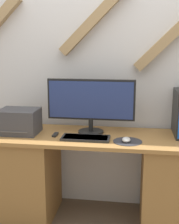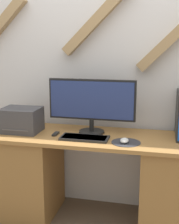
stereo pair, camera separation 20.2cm
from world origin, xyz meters
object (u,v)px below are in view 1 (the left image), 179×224
object	(u,v)px
keyboard	(86,138)
printer	(19,121)
monitor	(91,102)
mouse	(126,140)
remote_control	(55,135)

from	to	relation	value
keyboard	printer	xyz separation A→B (m)	(-0.57, 0.08, 0.09)
monitor	keyboard	distance (m)	0.31
monitor	mouse	bearing A→B (deg)	-36.46
mouse	remote_control	size ratio (longest dim) A/B	0.87
remote_control	monitor	bearing A→B (deg)	25.45
monitor	remote_control	bearing A→B (deg)	-154.55
monitor	keyboard	xyz separation A→B (m)	(-0.02, -0.19, -0.25)
keyboard	mouse	distance (m)	0.32
printer	keyboard	bearing A→B (deg)	-8.34
printer	remote_control	bearing A→B (deg)	-4.94
mouse	printer	bearing A→B (deg)	172.31
monitor	keyboard	world-z (taller)	monitor
keyboard	remote_control	size ratio (longest dim) A/B	3.73
mouse	keyboard	bearing A→B (deg)	173.47
keyboard	printer	distance (m)	0.58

